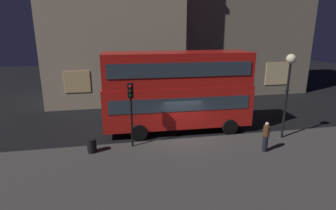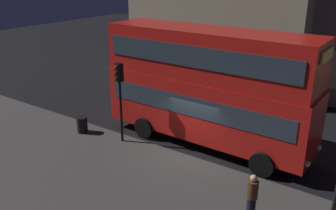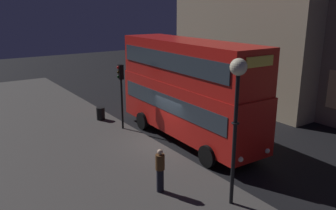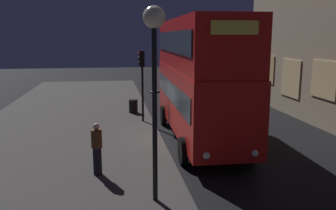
# 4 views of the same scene
# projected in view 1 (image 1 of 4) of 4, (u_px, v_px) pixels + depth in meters

# --- Properties ---
(ground_plane) EXTENTS (80.00, 80.00, 0.00)m
(ground_plane) POSITION_uv_depth(u_px,v_px,m) (182.00, 137.00, 18.17)
(ground_plane) COLOR black
(sidewalk_slab) EXTENTS (44.00, 9.27, 0.12)m
(sidewalk_slab) POSITION_uv_depth(u_px,v_px,m) (207.00, 176.00, 13.35)
(sidewalk_slab) COLOR #423F3D
(sidewalk_slab) RESTS_ON ground
(building_with_clock) EXTENTS (12.62, 9.14, 17.08)m
(building_with_clock) POSITION_uv_depth(u_px,v_px,m) (113.00, 12.00, 26.85)
(building_with_clock) COLOR tan
(building_with_clock) RESTS_ON ground
(building_plain_facade) EXTENTS (16.21, 8.55, 16.79)m
(building_plain_facade) POSITION_uv_depth(u_px,v_px,m) (227.00, 15.00, 30.77)
(building_plain_facade) COLOR gray
(building_plain_facade) RESTS_ON ground
(double_decker_bus) EXTENTS (10.21, 3.07, 5.50)m
(double_decker_bus) POSITION_uv_depth(u_px,v_px,m) (177.00, 88.00, 18.55)
(double_decker_bus) COLOR red
(double_decker_bus) RESTS_ON ground
(traffic_light_near_kerb) EXTENTS (0.35, 0.38, 3.87)m
(traffic_light_near_kerb) POSITION_uv_depth(u_px,v_px,m) (131.00, 102.00, 15.77)
(traffic_light_near_kerb) COLOR black
(traffic_light_near_kerb) RESTS_ON sidewalk_slab
(street_lamp) EXTENTS (0.59, 0.59, 5.40)m
(street_lamp) POSITION_uv_depth(u_px,v_px,m) (289.00, 73.00, 16.72)
(street_lamp) COLOR black
(street_lamp) RESTS_ON sidewalk_slab
(pedestrian) EXTENTS (0.36, 0.36, 1.78)m
(pedestrian) POSITION_uv_depth(u_px,v_px,m) (266.00, 136.00, 15.61)
(pedestrian) COLOR black
(pedestrian) RESTS_ON sidewalk_slab
(litter_bin) EXTENTS (0.54, 0.54, 0.81)m
(litter_bin) POSITION_uv_depth(u_px,v_px,m) (92.00, 146.00, 15.64)
(litter_bin) COLOR black
(litter_bin) RESTS_ON sidewalk_slab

